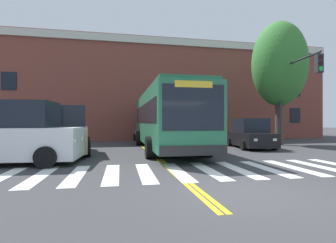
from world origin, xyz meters
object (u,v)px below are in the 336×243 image
at_px(car_grey_behind_bus, 141,131).
at_px(traffic_light_near_corner, 294,85).
at_px(car_black_far_lane, 250,134).
at_px(car_white_cross_street, 13,135).
at_px(street_tree_curbside_large, 279,64).
at_px(car_tan_near_lane, 67,132).
at_px(city_bus, 165,118).

distance_m(car_grey_behind_bus, traffic_light_near_corner, 13.10).
distance_m(car_black_far_lane, car_white_cross_street, 12.57).
relative_size(car_black_far_lane, street_tree_curbside_large, 0.51).
bearing_deg(car_white_cross_street, car_tan_near_lane, 66.13).
distance_m(traffic_light_near_corner, street_tree_curbside_large, 2.98).
xyz_separation_m(car_grey_behind_bus, car_white_cross_street, (-6.14, -12.92, 0.33)).
bearing_deg(car_white_cross_street, car_black_far_lane, 18.52).
distance_m(city_bus, car_grey_behind_bus, 8.72).
height_order(city_bus, car_black_far_lane, city_bus).
relative_size(car_white_cross_street, street_tree_curbside_large, 0.57).
height_order(city_bus, car_tan_near_lane, city_bus).
height_order(city_bus, traffic_light_near_corner, traffic_light_near_corner).
height_order(traffic_light_near_corner, street_tree_curbside_large, street_tree_curbside_large).
relative_size(car_white_cross_street, traffic_light_near_corner, 0.88).
distance_m(car_black_far_lane, car_grey_behind_bus, 10.63).
relative_size(car_black_far_lane, car_white_cross_street, 0.89).
bearing_deg(car_black_far_lane, car_white_cross_street, -161.48).
relative_size(car_grey_behind_bus, traffic_light_near_corner, 0.77).
relative_size(car_grey_behind_bus, car_white_cross_street, 0.87).
height_order(car_grey_behind_bus, traffic_light_near_corner, traffic_light_near_corner).
distance_m(car_black_far_lane, traffic_light_near_corner, 4.06).
height_order(car_tan_near_lane, traffic_light_near_corner, traffic_light_near_corner).
height_order(car_tan_near_lane, street_tree_curbside_large, street_tree_curbside_large).
bearing_deg(traffic_light_near_corner, car_white_cross_street, -167.08).
bearing_deg(car_grey_behind_bus, car_tan_near_lane, -115.90).
bearing_deg(car_white_cross_street, traffic_light_near_corner, 12.92).
bearing_deg(car_black_far_lane, street_tree_curbside_large, 27.64).
xyz_separation_m(car_black_far_lane, street_tree_curbside_large, (3.18, 1.66, 4.82)).
xyz_separation_m(city_bus, car_white_cross_street, (-6.63, -4.28, -0.70)).
bearing_deg(city_bus, car_grey_behind_bus, 93.25).
distance_m(car_tan_near_lane, car_white_cross_street, 3.45).
distance_m(city_bus, car_black_far_lane, 5.38).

